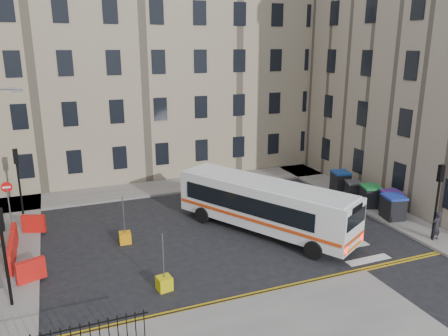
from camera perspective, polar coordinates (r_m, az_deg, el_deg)
ground at (r=25.63m, az=2.64°, el=-7.63°), size 120.00×120.00×0.00m
pavement_north at (r=31.87m, az=-13.78°, el=-3.16°), size 36.00×3.20×0.15m
pavement_east at (r=33.15m, az=14.08°, el=-2.44°), size 2.40×26.00×0.15m
terrace_north at (r=37.03m, az=-17.82°, el=12.65°), size 38.30×10.80×17.20m
corner_east at (r=39.04m, az=26.55°, el=13.37°), size 17.80×24.30×19.20m
traffic_light_east at (r=25.36m, az=26.22°, el=-2.64°), size 0.28×0.22×4.10m
traffic_light_nw at (r=28.92m, az=-25.35°, el=-0.40°), size 0.28×0.22×4.10m
traffic_light_sw at (r=19.00m, az=-26.92°, el=-8.66°), size 0.28×0.22×4.10m
no_entry_north at (r=27.27m, az=-26.40°, el=-3.20°), size 0.60×0.08×3.00m
roadworks_barriers at (r=23.97m, az=-25.05°, el=-9.22°), size 1.66×6.26×1.00m
bus at (r=24.40m, az=5.25°, el=-4.70°), size 7.28×10.37×2.88m
wheelie_bin_a at (r=27.97m, az=21.22°, el=-4.76°), size 1.38×1.51×1.43m
wheelie_bin_b at (r=28.78m, az=21.00°, el=-4.22°), size 1.39×1.51×1.39m
wheelie_bin_c at (r=29.55m, az=18.56°, el=-3.48°), size 1.41×1.52×1.38m
wheelie_bin_d at (r=30.72m, az=16.51°, el=-2.76°), size 1.25×1.33×1.19m
wheelie_bin_e at (r=31.98m, az=14.96°, el=-1.67°), size 1.39×1.52×1.44m
pedestrian at (r=25.90m, az=25.97°, el=-6.80°), size 0.61×0.44×1.58m
bollard_yellow at (r=24.06m, az=-12.79°, el=-8.87°), size 0.64×0.64×0.60m
bollard_chevron at (r=19.57m, az=-7.81°, el=-14.69°), size 0.69×0.69×0.60m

